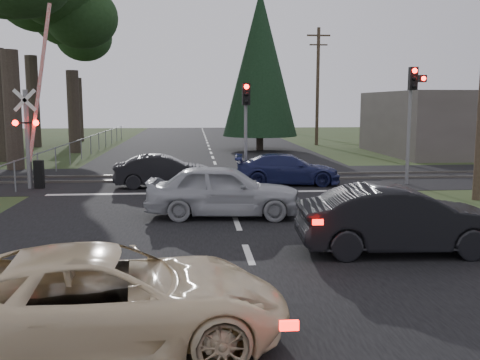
{
  "coord_description": "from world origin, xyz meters",
  "views": [
    {
      "loc": [
        -1.18,
        -11.31,
        3.31
      ],
      "look_at": [
        0.03,
        2.49,
        1.3
      ],
      "focal_mm": 40.0,
      "sensor_mm": 36.0,
      "label": 1
    }
  ],
  "objects": [
    {
      "name": "fence_left",
      "position": [
        -7.8,
        22.5,
        0.0
      ],
      "size": [
        0.1,
        36.0,
        1.2
      ],
      "primitive_type": null,
      "color": "slate",
      "rests_on": "ground"
    },
    {
      "name": "dark_hatchback",
      "position": [
        3.38,
        -0.11,
        0.74
      ],
      "size": [
        4.59,
        1.81,
        1.49
      ],
      "primitive_type": "imported",
      "rotation": [
        0.0,
        0.0,
        1.52
      ],
      "color": "black",
      "rests_on": "ground"
    },
    {
      "name": "crossing_signal",
      "position": [
        -7.27,
        9.79,
        2.06
      ],
      "size": [
        1.62,
        0.38,
        6.96
      ],
      "color": "slate",
      "rests_on": "ground"
    },
    {
      "name": "road",
      "position": [
        0.0,
        10.0,
        0.01
      ],
      "size": [
        14.0,
        100.0,
        0.01
      ],
      "primitive_type": "cube",
      "color": "black",
      "rests_on": "ground"
    },
    {
      "name": "blue_sedan",
      "position": [
        2.63,
        9.99,
        0.62
      ],
      "size": [
        4.42,
        2.17,
        1.24
      ],
      "primitive_type": "imported",
      "rotation": [
        0.0,
        0.0,
        1.47
      ],
      "color": "#191E4C",
      "rests_on": "ground"
    },
    {
      "name": "euc_tree_c",
      "position": [
        -9.0,
        25.0,
        9.51
      ],
      "size": [
        6.0,
        6.0,
        13.2
      ],
      "color": "#473D33",
      "rests_on": "ground"
    },
    {
      "name": "utility_pole_mid",
      "position": [
        8.5,
        30.0,
        4.73
      ],
      "size": [
        1.8,
        0.26,
        9.0
      ],
      "color": "#4C3D2D",
      "rests_on": "ground"
    },
    {
      "name": "traffic_signal_center",
      "position": [
        1.0,
        10.68,
        2.81
      ],
      "size": [
        0.32,
        0.48,
        4.1
      ],
      "color": "slate",
      "rests_on": "ground"
    },
    {
      "name": "stop_line",
      "position": [
        0.0,
        8.2,
        0.01
      ],
      "size": [
        13.0,
        0.35,
        0.0
      ],
      "primitive_type": "cube",
      "color": "silver",
      "rests_on": "ground"
    },
    {
      "name": "rail_near",
      "position": [
        0.0,
        11.2,
        0.05
      ],
      "size": [
        120.0,
        0.12,
        0.1
      ],
      "primitive_type": "cube",
      "color": "#59544C",
      "rests_on": "ground"
    },
    {
      "name": "euc_tree_e",
      "position": [
        -11.0,
        36.0,
        9.51
      ],
      "size": [
        6.0,
        6.0,
        13.2
      ],
      "color": "#473D33",
      "rests_on": "ground"
    },
    {
      "name": "conifer_tree",
      "position": [
        3.5,
        26.0,
        5.99
      ],
      "size": [
        5.2,
        5.2,
        11.0
      ],
      "color": "#473D33",
      "rests_on": "ground"
    },
    {
      "name": "silver_car",
      "position": [
        -0.31,
        4.05,
        0.77
      ],
      "size": [
        4.65,
        2.23,
        1.53
      ],
      "primitive_type": "imported",
      "rotation": [
        0.0,
        0.0,
        1.48
      ],
      "color": "#A3A6AB",
      "rests_on": "ground"
    },
    {
      "name": "utility_pole_far",
      "position": [
        8.5,
        55.0,
        4.73
      ],
      "size": [
        1.8,
        0.26,
        9.0
      ],
      "color": "#4C3D2D",
      "rests_on": "ground"
    },
    {
      "name": "cream_coupe",
      "position": [
        -2.39,
        -4.3,
        0.69
      ],
      "size": [
        5.19,
        2.8,
        1.38
      ],
      "primitive_type": "imported",
      "rotation": [
        0.0,
        0.0,
        1.68
      ],
      "color": "beige",
      "rests_on": "ground"
    },
    {
      "name": "dark_car_far",
      "position": [
        -2.35,
        9.74,
        0.63
      ],
      "size": [
        3.93,
        1.59,
        1.27
      ],
      "primitive_type": "imported",
      "rotation": [
        0.0,
        0.0,
        1.64
      ],
      "color": "black",
      "rests_on": "ground"
    },
    {
      "name": "traffic_signal_right",
      "position": [
        7.55,
        9.47,
        3.31
      ],
      "size": [
        0.68,
        0.48,
        4.7
      ],
      "color": "slate",
      "rests_on": "ground"
    },
    {
      "name": "rail_far",
      "position": [
        0.0,
        12.8,
        0.05
      ],
      "size": [
        120.0,
        0.12,
        0.1
      ],
      "primitive_type": "cube",
      "color": "#59544C",
      "rests_on": "ground"
    },
    {
      "name": "rail_corridor",
      "position": [
        0.0,
        12.0,
        0.01
      ],
      "size": [
        120.0,
        8.0,
        0.01
      ],
      "primitive_type": "cube",
      "color": "black",
      "rests_on": "ground"
    },
    {
      "name": "ground",
      "position": [
        0.0,
        0.0,
        0.0
      ],
      "size": [
        120.0,
        120.0,
        0.0
      ],
      "primitive_type": "plane",
      "color": "#303C1B",
      "rests_on": "ground"
    }
  ]
}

